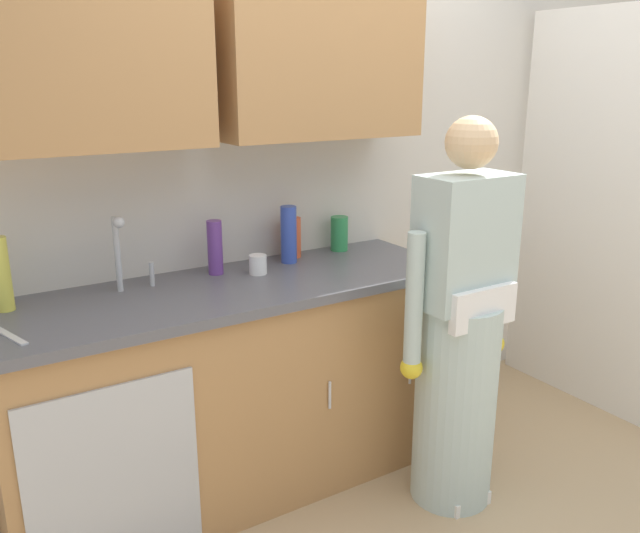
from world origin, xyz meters
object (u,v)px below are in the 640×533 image
(sink, at_px, (142,303))
(person_at_sink, at_px, (459,347))
(bottle_soap, at_px, (215,248))
(bottle_water_short, at_px, (339,234))
(bottle_water_tall, at_px, (289,235))
(bottle_dish_liquid, at_px, (293,237))
(knife_on_counter, at_px, (8,335))
(cup_by_sink, at_px, (258,264))
(bottle_cleaner_spray, at_px, (2,274))

(sink, distance_m, person_at_sink, 1.28)
(person_at_sink, xyz_separation_m, bottle_soap, (-0.74, 0.73, 0.36))
(person_at_sink, xyz_separation_m, bottle_water_short, (-0.07, 0.78, 0.33))
(bottle_soap, height_order, bottle_water_tall, bottle_water_tall)
(bottle_dish_liquid, distance_m, knife_on_counter, 1.33)
(sink, relative_size, person_at_sink, 0.31)
(person_at_sink, height_order, knife_on_counter, person_at_sink)
(person_at_sink, distance_m, bottle_water_tall, 0.90)
(bottle_soap, bearing_deg, person_at_sink, -44.46)
(bottle_dish_liquid, xyz_separation_m, cup_by_sink, (-0.27, -0.16, -0.05))
(bottle_cleaner_spray, distance_m, bottle_soap, 0.83)
(sink, xyz_separation_m, person_at_sink, (1.12, -0.57, -0.23))
(bottle_water_tall, relative_size, bottle_dish_liquid, 1.38)
(knife_on_counter, bearing_deg, bottle_water_short, -94.13)
(knife_on_counter, bearing_deg, bottle_cleaner_spray, -23.06)
(bottle_soap, distance_m, bottle_water_short, 0.67)
(person_at_sink, distance_m, cup_by_sink, 0.91)
(bottle_water_tall, distance_m, bottle_dish_liquid, 0.10)
(bottle_soap, height_order, bottle_dish_liquid, bottle_soap)
(bottle_soap, distance_m, bottle_dish_liquid, 0.42)
(person_at_sink, xyz_separation_m, knife_on_counter, (-1.60, 0.44, 0.25))
(bottle_water_short, bearing_deg, person_at_sink, -84.74)
(person_at_sink, distance_m, bottle_water_short, 0.85)
(knife_on_counter, bearing_deg, bottle_dish_liquid, -91.25)
(bottle_cleaner_spray, bearing_deg, cup_by_sink, -4.61)
(person_at_sink, bearing_deg, bottle_cleaner_spray, 155.70)
(person_at_sink, xyz_separation_m, cup_by_sink, (-0.59, 0.63, 0.29))
(bottle_water_tall, height_order, knife_on_counter, bottle_water_tall)
(bottle_water_short, height_order, cup_by_sink, bottle_water_short)
(bottle_cleaner_spray, bearing_deg, bottle_water_tall, 0.43)
(sink, relative_size, bottle_water_tall, 1.92)
(bottle_water_tall, distance_m, knife_on_counter, 1.25)
(bottle_water_short, relative_size, knife_on_counter, 0.70)
(bottle_water_short, bearing_deg, knife_on_counter, -167.65)
(sink, distance_m, bottle_cleaner_spray, 0.50)
(bottle_water_short, xyz_separation_m, bottle_dish_liquid, (-0.25, 0.01, 0.01))
(sink, distance_m, knife_on_counter, 0.50)
(bottle_water_tall, xyz_separation_m, knife_on_counter, (-1.22, -0.28, -0.13))
(bottle_soap, relative_size, bottle_water_tall, 0.90)
(bottle_dish_liquid, xyz_separation_m, knife_on_counter, (-1.28, -0.35, -0.09))
(bottle_soap, bearing_deg, sink, -156.79)
(bottle_cleaner_spray, bearing_deg, bottle_water_short, 2.54)
(bottle_cleaner_spray, xyz_separation_m, knife_on_counter, (-0.03, -0.27, -0.13))
(person_at_sink, distance_m, knife_on_counter, 1.68)
(bottle_dish_liquid, relative_size, knife_on_counter, 0.79)
(bottle_soap, distance_m, cup_by_sink, 0.20)
(bottle_cleaner_spray, bearing_deg, bottle_dish_liquid, 3.64)
(bottle_soap, distance_m, bottle_water_tall, 0.36)
(sink, xyz_separation_m, bottle_dish_liquid, (0.80, 0.22, 0.11))
(knife_on_counter, bearing_deg, sink, -91.98)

